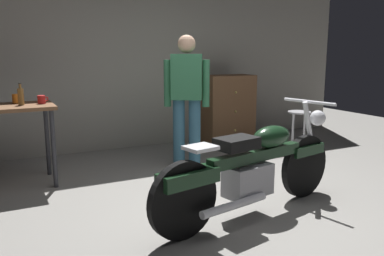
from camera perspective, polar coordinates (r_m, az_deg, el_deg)
name	(u,v)px	position (r m, az deg, el deg)	size (l,w,h in m)	color
ground_plane	(220,207)	(3.95, 4.05, -11.08)	(12.00, 12.00, 0.00)	gray
back_wall	(126,46)	(6.24, -9.32, 11.41)	(8.00, 0.12, 3.10)	gray
motorcycle	(254,167)	(3.68, 8.73, -5.48)	(2.16, 0.76, 1.00)	black
person_standing	(187,96)	(5.04, -0.76, 4.59)	(0.51, 0.38, 1.67)	#34627B
shop_stool	(299,121)	(5.87, 14.91, 0.92)	(0.32, 0.32, 0.64)	#B2B2B7
wooden_dresser	(228,110)	(6.48, 5.08, 2.61)	(0.80, 0.47, 1.10)	brown
mug_orange_travel	(16,99)	(4.91, -23.61, 3.83)	(0.12, 0.08, 0.10)	orange
mug_red_diner	(42,100)	(4.77, -20.53, 3.80)	(0.12, 0.08, 0.09)	red
bottle	(21,96)	(4.73, -23.09, 4.18)	(0.06, 0.06, 0.24)	olive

